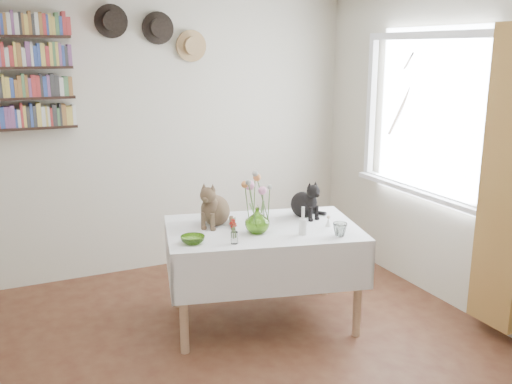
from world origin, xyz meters
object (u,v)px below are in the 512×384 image
tabby_cat (215,202)px  flower_vase (257,220)px  black_cat (303,198)px  dining_table (263,251)px  bookshelf_unit (7,73)px

tabby_cat → flower_vase: tabby_cat is taller
tabby_cat → black_cat: (0.69, -0.10, -0.02)m
dining_table → tabby_cat: 0.51m
black_cat → bookshelf_unit: bearing=135.7°
tabby_cat → flower_vase: 0.38m
dining_table → flower_vase: (-0.09, -0.10, 0.28)m
tabby_cat → bookshelf_unit: bearing=-177.2°
dining_table → black_cat: 0.54m
dining_table → bookshelf_unit: size_ratio=1.57×
tabby_cat → black_cat: size_ratio=1.14×
tabby_cat → bookshelf_unit: 1.97m
dining_table → bookshelf_unit: (-1.59, 1.37, 1.28)m
black_cat → flower_vase: black_cat is taller
black_cat → bookshelf_unit: 2.54m
bookshelf_unit → dining_table: bearing=-40.7°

